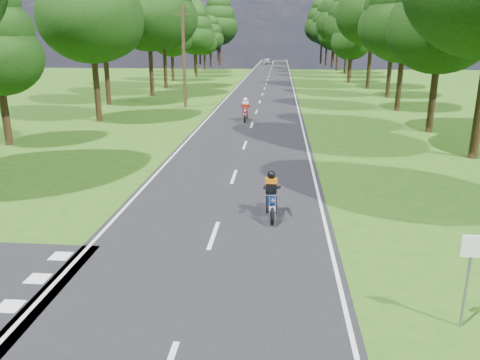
{
  "coord_description": "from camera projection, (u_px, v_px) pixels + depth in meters",
  "views": [
    {
      "loc": [
        1.83,
        -10.38,
        5.47
      ],
      "look_at": [
        0.6,
        4.0,
        1.1
      ],
      "focal_mm": 35.0,
      "sensor_mm": 36.0,
      "label": 1
    }
  ],
  "objects": [
    {
      "name": "main_road",
      "position": [
        266.0,
        84.0,
        59.31
      ],
      "size": [
        7.0,
        140.0,
        0.02
      ],
      "primitive_type": "cube",
      "color": "black",
      "rests_on": "ground"
    },
    {
      "name": "distant_car",
      "position": [
        267.0,
        61.0,
        104.19
      ],
      "size": [
        2.57,
        4.34,
        1.38
      ],
      "primitive_type": "imported",
      "rotation": [
        0.0,
        0.0,
        -0.24
      ],
      "color": "#B9BCC1",
      "rests_on": "main_road"
    },
    {
      "name": "telegraph_pole",
      "position": [
        184.0,
        57.0,
        37.64
      ],
      "size": [
        1.2,
        0.26,
        8.0
      ],
      "color": "#382616",
      "rests_on": "ground"
    },
    {
      "name": "road_sign",
      "position": [
        470.0,
        265.0,
        8.87
      ],
      "size": [
        0.45,
        0.07,
        2.0
      ],
      "color": "slate",
      "rests_on": "ground"
    },
    {
      "name": "treeline",
      "position": [
        279.0,
        18.0,
        66.4
      ],
      "size": [
        40.0,
        115.35,
        14.78
      ],
      "color": "black",
      "rests_on": "ground"
    },
    {
      "name": "road_markings",
      "position": [
        265.0,
        85.0,
        57.53
      ],
      "size": [
        7.4,
        140.0,
        0.01
      ],
      "color": "silver",
      "rests_on": "main_road"
    },
    {
      "name": "rider_far_red",
      "position": [
        245.0,
        109.0,
        32.09
      ],
      "size": [
        0.67,
        1.92,
        1.59
      ],
      "primitive_type": null,
      "rotation": [
        0.0,
        0.0,
        0.02
      ],
      "color": "#B60E1C",
      "rests_on": "main_road"
    },
    {
      "name": "rider_near_blue",
      "position": [
        271.0,
        194.0,
        14.8
      ],
      "size": [
        0.69,
        1.77,
        1.45
      ],
      "primitive_type": null,
      "rotation": [
        0.0,
        0.0,
        0.07
      ],
      "color": "navy",
      "rests_on": "main_road"
    },
    {
      "name": "ground",
      "position": [
        202.0,
        268.0,
        11.63
      ],
      "size": [
        160.0,
        160.0,
        0.0
      ],
      "primitive_type": "plane",
      "color": "#275613",
      "rests_on": "ground"
    }
  ]
}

